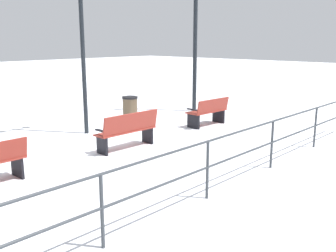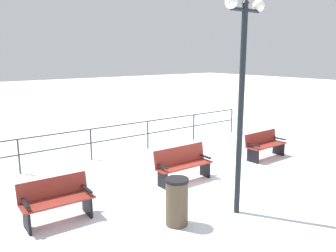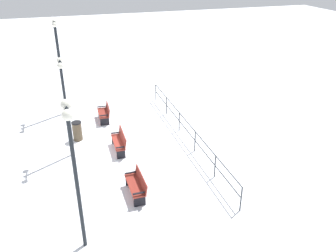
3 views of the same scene
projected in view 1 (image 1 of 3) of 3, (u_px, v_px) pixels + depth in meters
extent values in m
plane|color=white|center=(123.00, 148.00, 9.62)|extent=(80.00, 80.00, 0.00)
cube|color=maroon|center=(207.00, 111.00, 12.03)|extent=(0.58, 1.43, 0.04)
cube|color=maroon|center=(213.00, 105.00, 11.81)|extent=(0.16, 1.41, 0.39)
cube|color=black|center=(218.00, 116.00, 12.50)|extent=(0.47, 0.07, 0.45)
cube|color=black|center=(193.00, 121.00, 11.67)|extent=(0.47, 0.07, 0.45)
cube|color=black|center=(218.00, 105.00, 12.44)|extent=(0.47, 0.09, 0.04)
cube|color=black|center=(193.00, 110.00, 11.61)|extent=(0.47, 0.09, 0.04)
cube|color=maroon|center=(126.00, 131.00, 9.45)|extent=(0.45, 1.65, 0.04)
cube|color=maroon|center=(131.00, 122.00, 9.25)|extent=(0.14, 1.64, 0.45)
cube|color=black|center=(147.00, 135.00, 10.00)|extent=(0.38, 0.06, 0.45)
cube|color=black|center=(102.00, 145.00, 9.00)|extent=(0.38, 0.06, 0.45)
cube|color=black|center=(147.00, 122.00, 9.94)|extent=(0.38, 0.08, 0.04)
cube|color=black|center=(101.00, 131.00, 8.93)|extent=(0.38, 0.08, 0.04)
cube|color=black|center=(17.00, 166.00, 7.52)|extent=(0.43, 0.06, 0.44)
cube|color=black|center=(15.00, 149.00, 7.46)|extent=(0.43, 0.08, 0.04)
cylinder|color=black|center=(195.00, 43.00, 14.03)|extent=(0.15, 0.15, 4.98)
cylinder|color=black|center=(83.00, 58.00, 10.65)|extent=(0.12, 0.12, 4.25)
cylinder|color=#383D42|center=(315.00, 128.00, 9.56)|extent=(0.05, 0.05, 1.00)
cylinder|color=#383D42|center=(272.00, 145.00, 8.00)|extent=(0.05, 0.05, 1.00)
cylinder|color=#383D42|center=(207.00, 170.00, 6.44)|extent=(0.05, 0.05, 1.00)
cylinder|color=#383D42|center=(102.00, 212.00, 4.89)|extent=(0.05, 0.05, 1.00)
cylinder|color=#383D42|center=(244.00, 130.00, 7.11)|extent=(0.04, 10.91, 0.04)
cylinder|color=#383D42|center=(243.00, 154.00, 7.21)|extent=(0.04, 10.91, 0.04)
cylinder|color=brown|center=(130.00, 113.00, 11.74)|extent=(0.44, 0.44, 0.89)
cylinder|color=black|center=(130.00, 98.00, 11.63)|extent=(0.47, 0.47, 0.06)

